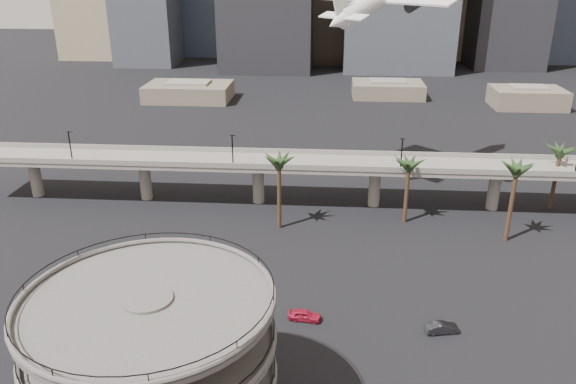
# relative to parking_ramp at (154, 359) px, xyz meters

# --- Properties ---
(parking_ramp) EXTENTS (22.20, 22.20, 17.35)m
(parking_ramp) POSITION_rel_parking_ramp_xyz_m (0.00, 0.00, 0.00)
(parking_ramp) COLOR #52504D
(parking_ramp) RESTS_ON ground
(overpass) EXTENTS (130.00, 9.30, 14.70)m
(overpass) POSITION_rel_parking_ramp_xyz_m (13.00, 59.00, -2.50)
(overpass) COLOR gray
(overpass) RESTS_ON ground
(palm_trees) EXTENTS (54.40, 18.40, 14.00)m
(palm_trees) POSITION_rel_parking_ramp_xyz_m (34.48, 51.47, 1.46)
(palm_trees) COLOR #432B1C
(palm_trees) RESTS_ON ground
(low_buildings) EXTENTS (135.00, 27.50, 6.80)m
(low_buildings) POSITION_rel_parking_ramp_xyz_m (19.89, 146.30, -6.97)
(low_buildings) COLOR brown
(low_buildings) RESTS_ON ground
(car_a) EXTENTS (4.42, 2.23, 1.44)m
(car_a) POSITION_rel_parking_ramp_xyz_m (12.68, 20.96, -9.11)
(car_a) COLOR #B61A37
(car_a) RESTS_ON ground
(car_b) EXTENTS (4.44, 2.30, 1.39)m
(car_b) POSITION_rel_parking_ramp_xyz_m (29.84, 19.56, -9.14)
(car_b) COLOR black
(car_b) RESTS_ON ground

